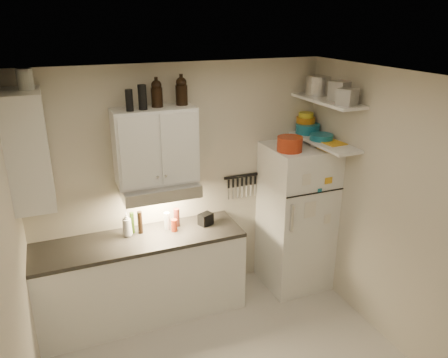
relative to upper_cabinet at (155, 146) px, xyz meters
name	(u,v)px	position (x,y,z in m)	size (l,w,h in m)	color
ceiling	(240,81)	(0.30, -1.33, 0.78)	(3.20, 3.00, 0.02)	white
back_wall	(181,185)	(0.30, 0.18, -0.53)	(3.20, 0.02, 2.60)	beige
left_wall	(12,297)	(-1.31, -1.33, -0.53)	(0.02, 3.00, 2.60)	beige
right_wall	(399,217)	(1.91, -1.33, -0.53)	(0.02, 3.00, 2.60)	beige
base_cabinet	(142,279)	(-0.25, -0.14, -1.39)	(2.10, 0.60, 0.88)	white
countertop	(139,240)	(-0.25, -0.14, -0.93)	(2.10, 0.62, 0.04)	#2D2A27
upper_cabinet	(155,146)	(0.00, 0.00, 0.00)	(0.80, 0.33, 0.75)	white
side_cabinet	(28,150)	(-1.14, -0.14, 0.12)	(0.33, 0.55, 1.00)	white
range_hood	(159,189)	(0.00, -0.06, -0.44)	(0.76, 0.46, 0.12)	silver
fridge	(296,217)	(1.55, -0.18, -0.98)	(0.70, 0.68, 1.70)	white
shelf_hi	(327,101)	(1.75, -0.31, 0.38)	(0.30, 0.95, 0.03)	white
shelf_lo	(324,142)	(1.75, -0.31, -0.07)	(0.30, 0.95, 0.03)	white
knife_strip	(241,176)	(1.00, 0.15, -0.51)	(0.42, 0.02, 0.03)	black
dutch_oven	(290,144)	(1.34, -0.29, -0.05)	(0.26, 0.26, 0.15)	#A52E13
book_stack	(332,146)	(1.78, -0.42, -0.08)	(0.20, 0.25, 0.08)	gold
spice_jar	(314,141)	(1.68, -0.23, -0.07)	(0.07, 0.07, 0.11)	silver
stock_pot	(318,85)	(1.82, -0.03, 0.49)	(0.28, 0.28, 0.20)	silver
tin_a	(341,91)	(1.83, -0.42, 0.49)	(0.19, 0.18, 0.19)	#AAAAAD
tin_b	(347,97)	(1.74, -0.64, 0.47)	(0.16, 0.16, 0.16)	#AAAAAD
bowl_teal	(308,129)	(1.76, 0.02, 0.00)	(0.27, 0.27, 0.11)	#176980
bowl_orange	(306,120)	(1.76, 0.08, 0.09)	(0.21, 0.21, 0.06)	#B86C11
bowl_yellow	(306,115)	(1.76, 0.08, 0.15)	(0.17, 0.17, 0.05)	gold
plates	(321,137)	(1.74, -0.27, -0.02)	(0.25, 0.25, 0.06)	#176980
growler_a	(157,93)	(0.05, 0.03, 0.51)	(0.11, 0.11, 0.26)	black
growler_b	(182,91)	(0.30, 0.04, 0.51)	(0.12, 0.12, 0.28)	black
thermos_a	(142,97)	(-0.11, -0.05, 0.49)	(0.08, 0.08, 0.23)	black
thermos_b	(129,100)	(-0.23, -0.07, 0.47)	(0.07, 0.07, 0.20)	black
side_jar	(25,79)	(-1.07, -0.11, 0.71)	(0.13, 0.13, 0.17)	silver
soap_bottle	(127,223)	(-0.35, -0.03, -0.76)	(0.11, 0.11, 0.29)	white
pepper_mill	(177,217)	(0.18, -0.01, -0.80)	(0.06, 0.06, 0.20)	#5E261C
oil_bottle	(132,223)	(-0.29, 0.01, -0.79)	(0.04, 0.04, 0.23)	#375816
vinegar_bottle	(140,222)	(-0.21, -0.03, -0.78)	(0.05, 0.05, 0.24)	black
clear_bottle	(167,221)	(0.07, -0.03, -0.81)	(0.06, 0.06, 0.18)	silver
red_jar	(174,225)	(0.12, -0.11, -0.84)	(0.06, 0.06, 0.13)	#A52E13
caddy	(206,219)	(0.48, -0.09, -0.84)	(0.15, 0.10, 0.12)	black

